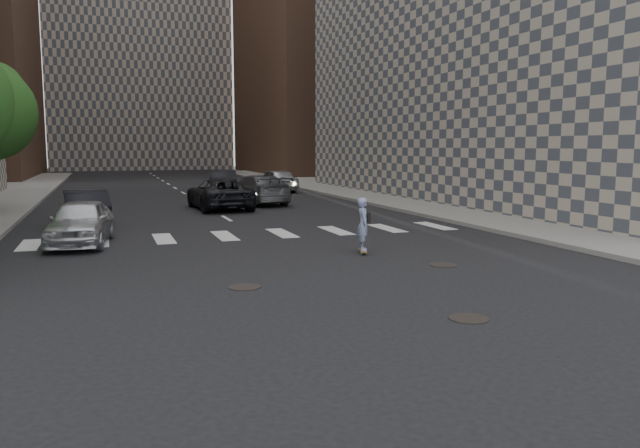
# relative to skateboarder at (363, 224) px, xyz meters

# --- Properties ---
(ground) EXTENTS (160.00, 160.00, 0.00)m
(ground) POSITION_rel_skateboarder_xyz_m (-2.09, -4.33, -0.83)
(ground) COLOR black
(ground) RESTS_ON ground
(sidewalk_right) EXTENTS (13.00, 80.00, 0.15)m
(sidewalk_right) POSITION_rel_skateboarder_xyz_m (12.41, 15.67, -0.75)
(sidewalk_right) COLOR gray
(sidewalk_right) RESTS_ON ground
(building_right) EXTENTS (15.00, 33.00, 22.00)m
(building_right) POSITION_rel_skateboarder_xyz_m (16.40, 14.16, 10.15)
(building_right) COLOR #ADA08E
(building_right) RESTS_ON ground
(tower_right) EXTENTS (18.00, 24.00, 36.00)m
(tower_right) POSITION_rel_skateboarder_xyz_m (17.91, 50.67, 17.17)
(tower_right) COLOR brown
(tower_right) RESTS_ON ground
(manhole_a) EXTENTS (0.70, 0.70, 0.02)m
(manhole_a) POSITION_rel_skateboarder_xyz_m (-0.89, -6.83, -0.82)
(manhole_a) COLOR black
(manhole_a) RESTS_ON ground
(manhole_b) EXTENTS (0.70, 0.70, 0.02)m
(manhole_b) POSITION_rel_skateboarder_xyz_m (-4.09, -3.13, -0.82)
(manhole_b) COLOR black
(manhole_b) RESTS_ON ground
(manhole_c) EXTENTS (0.70, 0.70, 0.02)m
(manhole_c) POSITION_rel_skateboarder_xyz_m (1.21, -2.33, -0.82)
(manhole_c) COLOR black
(manhole_c) RESTS_ON ground
(skateboarder) EXTENTS (0.51, 0.81, 1.58)m
(skateboarder) POSITION_rel_skateboarder_xyz_m (0.00, 0.00, 0.00)
(skateboarder) COLOR brown
(skateboarder) RESTS_ON ground
(silver_sedan) EXTENTS (2.17, 4.29, 1.40)m
(silver_sedan) POSITION_rel_skateboarder_xyz_m (-7.59, 4.20, -0.13)
(silver_sedan) COLOR silver
(silver_sedan) RESTS_ON ground
(traffic_car_a) EXTENTS (1.96, 4.44, 1.42)m
(traffic_car_a) POSITION_rel_skateboarder_xyz_m (-7.59, 8.67, -0.12)
(traffic_car_a) COLOR black
(traffic_car_a) RESTS_ON ground
(traffic_car_b) EXTENTS (2.77, 5.46, 1.52)m
(traffic_car_b) POSITION_rel_skateboarder_xyz_m (0.68, 15.66, -0.07)
(traffic_car_b) COLOR #55585C
(traffic_car_b) RESTS_ON ground
(traffic_car_c) EXTENTS (2.68, 5.34, 1.45)m
(traffic_car_c) POSITION_rel_skateboarder_xyz_m (-1.68, 13.67, -0.10)
(traffic_car_c) COLOR black
(traffic_car_c) RESTS_ON ground
(traffic_car_d) EXTENTS (2.24, 4.62, 1.52)m
(traffic_car_d) POSITION_rel_skateboarder_xyz_m (3.82, 23.67, -0.07)
(traffic_car_d) COLOR silver
(traffic_car_d) RESTS_ON ground
(traffic_car_e) EXTENTS (2.15, 4.65, 1.48)m
(traffic_car_e) POSITION_rel_skateboarder_xyz_m (0.29, 23.67, -0.09)
(traffic_car_e) COLOR black
(traffic_car_e) RESTS_ON ground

